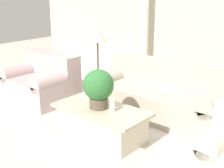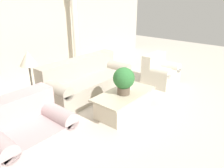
{
  "view_description": "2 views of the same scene",
  "coord_description": "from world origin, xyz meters",
  "px_view_note": "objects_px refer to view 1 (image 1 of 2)",
  "views": [
    {
      "loc": [
        2.65,
        -3.39,
        2.08
      ],
      "look_at": [
        -0.19,
        -0.03,
        0.69
      ],
      "focal_mm": 50.0,
      "sensor_mm": 36.0,
      "label": 1
    },
    {
      "loc": [
        -3.33,
        -2.79,
        2.3
      ],
      "look_at": [
        -0.08,
        -0.08,
        0.56
      ],
      "focal_mm": 35.0,
      "sensor_mm": 36.0,
      "label": 2
    }
  ],
  "objects_px": {
    "coffee_table": "(101,123)",
    "potted_plant": "(98,87)",
    "floor_lamp": "(98,39)",
    "sofa_long": "(161,94)",
    "loveseat": "(42,81)"
  },
  "relations": [
    {
      "from": "loveseat",
      "to": "floor_lamp",
      "type": "relative_size",
      "value": 0.93
    },
    {
      "from": "loveseat",
      "to": "floor_lamp",
      "type": "xyz_separation_m",
      "value": [
        0.67,
        0.83,
        0.78
      ]
    },
    {
      "from": "floor_lamp",
      "to": "sofa_long",
      "type": "bearing_deg",
      "value": -0.03
    },
    {
      "from": "loveseat",
      "to": "floor_lamp",
      "type": "bearing_deg",
      "value": 51.24
    },
    {
      "from": "sofa_long",
      "to": "floor_lamp",
      "type": "distance_m",
      "value": 1.64
    },
    {
      "from": "sofa_long",
      "to": "potted_plant",
      "type": "xyz_separation_m",
      "value": [
        -0.22,
        -1.3,
        0.41
      ]
    },
    {
      "from": "floor_lamp",
      "to": "potted_plant",
      "type": "bearing_deg",
      "value": -46.97
    },
    {
      "from": "potted_plant",
      "to": "coffee_table",
      "type": "bearing_deg",
      "value": 15.61
    },
    {
      "from": "sofa_long",
      "to": "coffee_table",
      "type": "distance_m",
      "value": 1.31
    },
    {
      "from": "sofa_long",
      "to": "floor_lamp",
      "type": "bearing_deg",
      "value": 179.97
    },
    {
      "from": "coffee_table",
      "to": "potted_plant",
      "type": "distance_m",
      "value": 0.53
    },
    {
      "from": "coffee_table",
      "to": "potted_plant",
      "type": "bearing_deg",
      "value": -164.39
    },
    {
      "from": "loveseat",
      "to": "sofa_long",
      "type": "bearing_deg",
      "value": 21.56
    },
    {
      "from": "loveseat",
      "to": "potted_plant",
      "type": "height_order",
      "value": "potted_plant"
    },
    {
      "from": "sofa_long",
      "to": "loveseat",
      "type": "xyz_separation_m",
      "value": [
        -2.1,
        -0.83,
        0.01
      ]
    }
  ]
}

